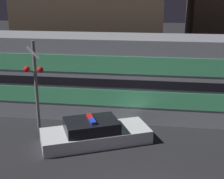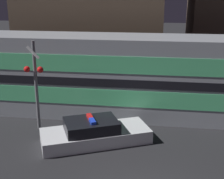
# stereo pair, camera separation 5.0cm
# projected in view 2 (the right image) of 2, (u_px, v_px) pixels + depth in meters

# --- Properties ---
(train) EXTENTS (15.80, 2.89, 4.00)m
(train) POSITION_uv_depth(u_px,v_px,m) (126.00, 76.00, 15.75)
(train) COLOR #999EA5
(train) RESTS_ON ground_plane
(police_car) EXTENTS (4.79, 3.43, 1.12)m
(police_car) POSITION_uv_depth(u_px,v_px,m) (94.00, 133.00, 13.04)
(police_car) COLOR silver
(police_car) RESTS_ON ground_plane
(crossing_signal_far) EXTENTS (0.88, 0.36, 4.08)m
(crossing_signal_far) POSITION_uv_depth(u_px,v_px,m) (35.00, 80.00, 13.72)
(crossing_signal_far) COLOR slate
(crossing_signal_far) RESTS_ON ground_plane
(building_left) EXTENTS (9.55, 6.61, 9.85)m
(building_left) POSITION_uv_depth(u_px,v_px,m) (94.00, 9.00, 21.70)
(building_left) COLOR brown
(building_left) RESTS_ON ground_plane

